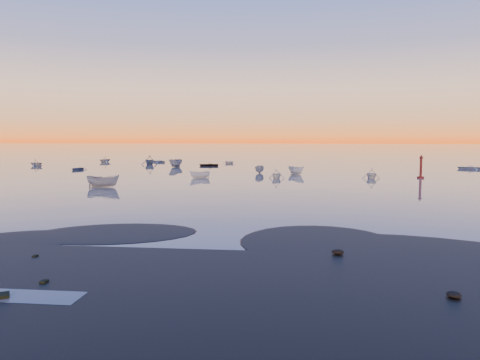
# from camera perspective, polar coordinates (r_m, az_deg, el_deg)

# --- Properties ---
(ground) EXTENTS (600.00, 600.00, 0.00)m
(ground) POSITION_cam_1_polar(r_m,az_deg,el_deg) (127.01, 2.87, 2.60)
(ground) COLOR #6E635B
(ground) RESTS_ON ground
(mud_lobes) EXTENTS (140.00, 6.00, 0.07)m
(mud_lobes) POSITION_cam_1_polar(r_m,az_deg,el_deg) (27.47, -10.66, -7.22)
(mud_lobes) COLOR black
(mud_lobes) RESTS_ON ground
(moored_fleet) EXTENTS (124.00, 58.00, 1.20)m
(moored_fleet) POSITION_cam_1_polar(r_m,az_deg,el_deg) (80.23, 0.75, 1.05)
(moored_fleet) COLOR silver
(moored_fleet) RESTS_ON ground
(boat_near_center) EXTENTS (1.95, 4.22, 1.43)m
(boat_near_center) POSITION_cam_1_polar(r_m,az_deg,el_deg) (57.72, -16.34, -0.82)
(boat_near_center) COLOR slate
(boat_near_center) RESTS_ON ground
(boat_near_right) EXTENTS (3.32, 1.80, 1.11)m
(boat_near_right) POSITION_cam_1_polar(r_m,az_deg,el_deg) (69.35, 15.72, 0.19)
(boat_near_right) COLOR silver
(boat_near_right) RESTS_ON ground
(channel_marker) EXTENTS (0.98, 0.98, 3.50)m
(channel_marker) POSITION_cam_1_polar(r_m,az_deg,el_deg) (72.11, 21.18, 1.32)
(channel_marker) COLOR #410E0E
(channel_marker) RESTS_ON ground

